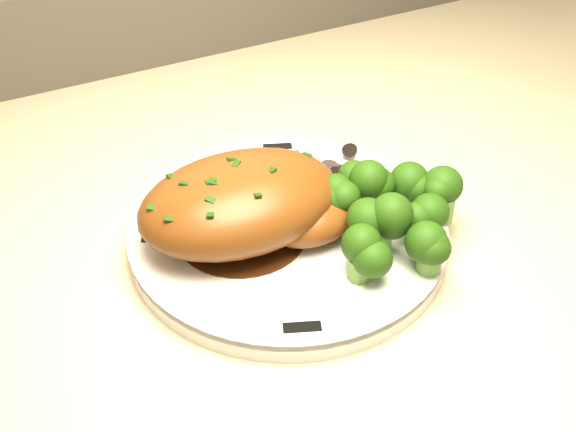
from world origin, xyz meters
name	(u,v)px	position (x,y,z in m)	size (l,w,h in m)	color
plate	(288,233)	(0.67, 1.60, 0.97)	(0.29, 0.29, 0.02)	white
rim_accent_0	(278,147)	(0.72, 1.71, 0.98)	(0.03, 0.01, 0.00)	black
rim_accent_1	(148,232)	(0.56, 1.64, 0.98)	(0.03, 0.01, 0.00)	black
rim_accent_2	(302,328)	(0.63, 1.48, 0.98)	(0.03, 0.01, 0.00)	black
rim_accent_3	(424,216)	(0.79, 1.55, 0.98)	(0.03, 0.01, 0.00)	black
gravy_pool	(242,233)	(0.63, 1.60, 0.98)	(0.12, 0.12, 0.00)	#381C0A
chicken_breast	(248,204)	(0.64, 1.60, 1.02)	(0.19, 0.13, 0.07)	brown
mushroom_pile	(324,176)	(0.74, 1.64, 0.99)	(0.09, 0.07, 0.02)	black
broccoli_florets	(395,215)	(0.75, 1.54, 1.01)	(0.14, 0.13, 0.05)	#64973F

